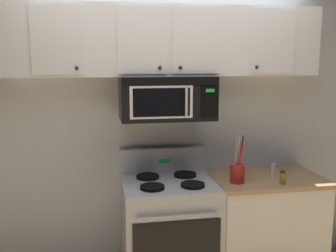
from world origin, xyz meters
name	(u,v)px	position (x,y,z in m)	size (l,w,h in m)	color
back_wall	(162,120)	(0.00, 0.79, 1.35)	(5.20, 0.10, 2.70)	silver
stove_range	(169,232)	(0.00, 0.42, 0.47)	(0.76, 0.69, 1.12)	#B7BABF
over_range_microwave	(167,98)	(0.00, 0.54, 1.58)	(0.76, 0.43, 0.35)	black
upper_cabinets	(166,41)	(0.00, 0.57, 2.02)	(2.50, 0.36, 0.55)	silver
counter_segment	(264,226)	(0.84, 0.43, 0.45)	(0.93, 0.65, 0.90)	white
utensil_crock_red	(237,172)	(0.54, 0.31, 0.99)	(0.12, 0.12, 0.39)	red
salt_shaker	(273,170)	(0.88, 0.40, 0.96)	(0.04, 0.04, 0.12)	white
spice_jar	(283,177)	(0.88, 0.21, 0.95)	(0.04, 0.04, 0.11)	olive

